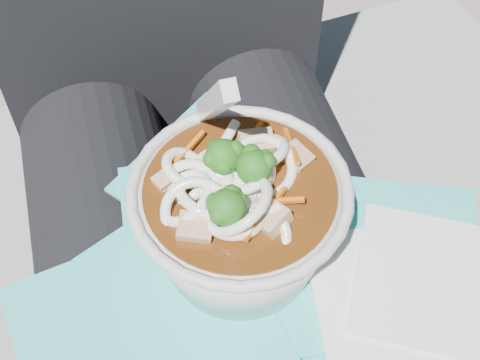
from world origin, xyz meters
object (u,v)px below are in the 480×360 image
object	(u,v)px
stone_ledge	(202,297)
udon_bowl	(239,215)
person_body	(201,195)
plastic_bag	(248,272)
lap	(225,289)

from	to	relation	value
stone_ledge	udon_bowl	size ratio (longest dim) A/B	4.99
person_body	plastic_bag	xyz separation A→B (m)	(0.01, -0.13, 0.06)
stone_ledge	plastic_bag	xyz separation A→B (m)	(0.01, -0.18, 0.38)
lap	udon_bowl	distance (m)	0.15
udon_bowl	lap	bearing A→B (deg)	108.93
lap	person_body	bearing A→B (deg)	90.00
udon_bowl	stone_ledge	bearing A→B (deg)	92.44
person_body	udon_bowl	size ratio (longest dim) A/B	4.92
stone_ledge	person_body	xyz separation A→B (m)	(-0.00, -0.06, 0.32)
plastic_bag	udon_bowl	bearing A→B (deg)	106.14
stone_ledge	lap	distance (m)	0.33
stone_ledge	udon_bowl	world-z (taller)	udon_bowl
person_body	lap	bearing A→B (deg)	-90.00
stone_ledge	plastic_bag	bearing A→B (deg)	-86.52
stone_ledge	udon_bowl	distance (m)	0.48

